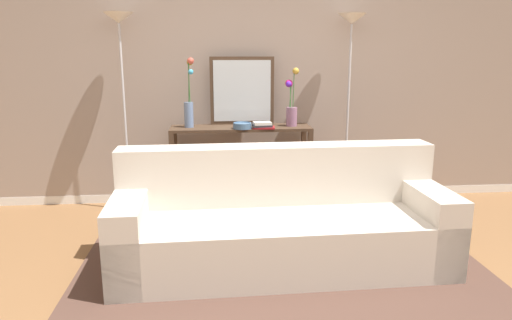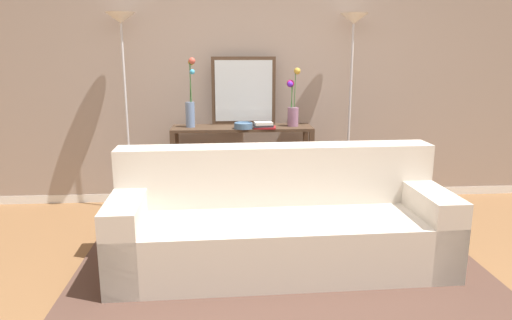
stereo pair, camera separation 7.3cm
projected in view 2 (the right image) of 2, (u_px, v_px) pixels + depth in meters
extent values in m
cube|color=brown|center=(274.00, 306.00, 3.02)|extent=(16.00, 16.00, 0.02)
cube|color=white|center=(252.00, 193.00, 5.23)|extent=(12.00, 0.15, 0.09)
cube|color=gray|center=(252.00, 52.00, 4.88)|extent=(12.00, 0.14, 2.99)
cube|color=#51382D|center=(282.00, 272.00, 3.45)|extent=(3.04, 1.99, 0.01)
cube|color=beige|center=(281.00, 241.00, 3.50)|extent=(2.48, 0.92, 0.42)
cube|color=beige|center=(276.00, 174.00, 3.69)|extent=(2.46, 0.32, 0.46)
cube|color=beige|center=(129.00, 235.00, 3.37)|extent=(0.26, 0.87, 0.60)
cube|color=beige|center=(424.00, 225.00, 3.58)|extent=(0.26, 0.87, 0.60)
cube|color=#473323|center=(242.00, 128.00, 4.68)|extent=(1.40, 0.39, 0.03)
cube|color=#473323|center=(242.00, 195.00, 4.84)|extent=(1.29, 0.33, 0.01)
cube|color=#473323|center=(174.00, 175.00, 4.57)|extent=(0.05, 0.05, 0.83)
cube|color=#473323|center=(311.00, 172.00, 4.66)|extent=(0.05, 0.05, 0.83)
cube|color=#473323|center=(177.00, 167.00, 4.89)|extent=(0.05, 0.05, 0.83)
cube|color=#473323|center=(305.00, 165.00, 4.99)|extent=(0.05, 0.05, 0.83)
cylinder|color=silver|center=(132.00, 208.00, 4.85)|extent=(0.26, 0.26, 0.02)
cylinder|color=silver|center=(127.00, 119.00, 4.63)|extent=(0.02, 0.02, 1.83)
cone|color=silver|center=(120.00, 18.00, 4.42)|extent=(0.28, 0.28, 0.10)
cylinder|color=silver|center=(345.00, 203.00, 5.00)|extent=(0.26, 0.26, 0.02)
cylinder|color=silver|center=(349.00, 117.00, 4.79)|extent=(0.02, 0.02, 1.83)
cone|color=silver|center=(354.00, 19.00, 4.57)|extent=(0.28, 0.28, 0.10)
cube|color=#473323|center=(244.00, 91.00, 4.76)|extent=(0.65, 0.02, 0.68)
cube|color=silver|center=(244.00, 91.00, 4.75)|extent=(0.58, 0.01, 0.61)
cylinder|color=#6B84AD|center=(190.00, 115.00, 4.62)|extent=(0.09, 0.09, 0.25)
cylinder|color=#3D7538|center=(191.00, 87.00, 4.56)|extent=(0.01, 0.03, 0.29)
sphere|color=#44B1DF|center=(192.00, 72.00, 4.52)|extent=(0.05, 0.05, 0.05)
cylinder|color=#3D7538|center=(191.00, 82.00, 4.55)|extent=(0.01, 0.05, 0.39)
sphere|color=#CE5241|center=(192.00, 61.00, 4.50)|extent=(0.07, 0.07, 0.07)
cylinder|color=#3D7538|center=(190.00, 82.00, 4.56)|extent=(0.02, 0.02, 0.38)
sphere|color=gold|center=(191.00, 62.00, 4.53)|extent=(0.06, 0.06, 0.06)
cylinder|color=gray|center=(293.00, 117.00, 4.69)|extent=(0.11, 0.11, 0.19)
cylinder|color=#3D7538|center=(295.00, 89.00, 4.63)|extent=(0.01, 0.02, 0.36)
sphere|color=gold|center=(297.00, 71.00, 4.60)|extent=(0.07, 0.07, 0.07)
cylinder|color=#3D7538|center=(292.00, 96.00, 4.63)|extent=(0.01, 0.03, 0.23)
sphere|color=#6026DD|center=(290.00, 84.00, 4.60)|extent=(0.06, 0.06, 0.06)
cylinder|color=#3D7538|center=(292.00, 96.00, 4.65)|extent=(0.02, 0.03, 0.23)
sphere|color=#C11668|center=(290.00, 84.00, 4.63)|extent=(0.07, 0.07, 0.07)
cylinder|color=#4C7093|center=(243.00, 126.00, 4.55)|extent=(0.18, 0.18, 0.05)
torus|color=#4C7093|center=(243.00, 123.00, 4.54)|extent=(0.18, 0.18, 0.01)
cube|color=maroon|center=(265.00, 128.00, 4.56)|extent=(0.22, 0.16, 0.02)
cube|color=#2D2D33|center=(263.00, 126.00, 4.56)|extent=(0.19, 0.14, 0.02)
cube|color=silver|center=(263.00, 123.00, 4.56)|extent=(0.18, 0.14, 0.03)
cube|color=silver|center=(190.00, 205.00, 4.82)|extent=(0.05, 0.18, 0.10)
cube|color=gold|center=(194.00, 203.00, 4.82)|extent=(0.04, 0.16, 0.13)
cube|color=maroon|center=(198.00, 204.00, 4.83)|extent=(0.03, 0.15, 0.11)
cube|color=#6B3360|center=(201.00, 204.00, 4.83)|extent=(0.03, 0.13, 0.12)
cube|color=#BC3328|center=(204.00, 204.00, 4.83)|extent=(0.03, 0.17, 0.12)
cube|color=#236033|center=(208.00, 204.00, 4.83)|extent=(0.04, 0.14, 0.11)
cube|color=navy|center=(212.00, 204.00, 4.83)|extent=(0.03, 0.14, 0.12)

